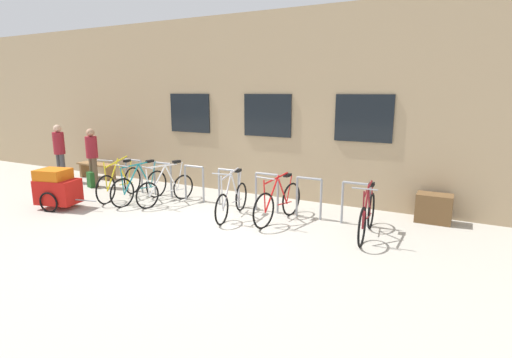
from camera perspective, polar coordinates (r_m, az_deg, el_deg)
The scene contains 15 objects.
ground_plane at distance 7.91m, azimuth -8.77°, elevation -7.55°, with size 42.00×42.00×0.00m, color #B2ADA0.
storefront_building at distance 13.72m, azimuth 8.82°, elevation 10.58°, with size 28.00×7.68×4.58m.
bike_rack at distance 9.47m, azimuth -3.89°, elevation -0.70°, with size 6.59×0.05×0.90m.
bicycle_teal at distance 10.27m, azimuth -16.14°, elevation -1.01°, with size 0.44×1.81×1.01m.
bicycle_white at distance 9.98m, azimuth -12.65°, elevation -1.32°, with size 0.51×1.69×1.03m.
bicycle_yellow at distance 10.78m, azimuth -18.79°, elevation -0.55°, with size 0.47×1.79×1.09m.
bicycle_maroon at distance 7.81m, azimuth 15.49°, elevation -5.07°, with size 0.44×1.80×1.05m.
bicycle_silver at distance 8.71m, azimuth -3.43°, elevation -2.97°, with size 0.44×1.73×1.07m.
bicycle_red at distance 8.41m, azimuth 3.18°, elevation -3.37°, with size 0.44×1.80×1.04m.
bike_trailer at distance 10.39m, azimuth -26.42°, elevation -1.14°, with size 1.48×0.79×0.94m.
wooden_bench at distance 13.54m, azimuth -21.64°, elevation 1.51°, with size 1.40×0.40×0.47m.
person_by_bench at distance 13.36m, azimuth -26.15°, elevation 3.82°, with size 0.36×0.32×1.71m.
person_browsing at distance 12.25m, azimuth -22.27°, elevation 3.36°, with size 0.35×0.32×1.66m.
backpack at distance 12.33m, azimuth -22.26°, elevation -0.08°, with size 0.28×0.20×0.44m, color #1E4C1E.
planter_box at distance 9.12m, azimuth 23.94°, elevation -3.81°, with size 0.70×0.44×0.60m, color brown.
Camera 1 is at (4.48, -5.95, 2.66)m, focal length 28.16 mm.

